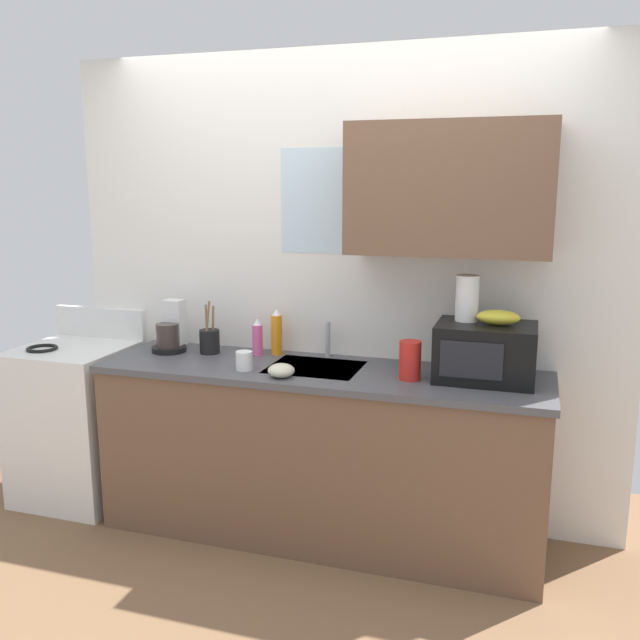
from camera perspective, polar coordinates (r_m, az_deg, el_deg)
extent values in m
cube|color=white|center=(3.68, 1.65, 2.56)|extent=(3.05, 0.10, 2.50)
cube|color=brown|center=(3.31, 10.80, 10.75)|extent=(0.96, 0.32, 0.62)
cube|color=silver|center=(3.61, 1.01, 9.95)|extent=(0.56, 0.02, 0.55)
cube|color=brown|center=(3.58, 0.00, -11.32)|extent=(2.25, 0.60, 0.86)
cube|color=#4C4C51|center=(3.43, 0.00, -4.38)|extent=(2.28, 0.63, 0.03)
cube|color=#9EA0A5|center=(3.48, -0.42, -5.08)|extent=(0.46, 0.38, 0.14)
cylinder|color=#B2B5BA|center=(3.64, 0.65, -1.63)|extent=(0.03, 0.03, 0.19)
cube|color=white|center=(4.24, -19.70, -8.09)|extent=(0.60, 0.60, 0.90)
torus|color=black|center=(4.11, -22.29, -2.22)|extent=(0.17, 0.17, 0.02)
cube|color=white|center=(4.32, -17.94, -0.19)|extent=(0.60, 0.04, 0.18)
cube|color=black|center=(3.30, 13.72, -2.64)|extent=(0.46, 0.34, 0.27)
cube|color=black|center=(3.13, 12.57, -3.32)|extent=(0.28, 0.01, 0.17)
ellipsoid|color=gold|center=(3.26, 14.73, 0.21)|extent=(0.20, 0.11, 0.07)
cylinder|color=white|center=(3.31, 12.25, 1.80)|extent=(0.11, 0.11, 0.22)
cylinder|color=black|center=(3.86, -12.55, -2.39)|extent=(0.19, 0.19, 0.03)
cylinder|color=#3F332D|center=(3.83, -12.68, -1.26)|extent=(0.12, 0.12, 0.13)
cube|color=silver|center=(3.89, -12.12, -0.22)|extent=(0.11, 0.09, 0.26)
cylinder|color=orange|center=(3.69, -3.66, -1.25)|extent=(0.06, 0.06, 0.22)
cone|color=white|center=(3.67, -3.68, 0.67)|extent=(0.05, 0.05, 0.04)
cylinder|color=#E55999|center=(3.70, -5.27, -1.68)|extent=(0.06, 0.06, 0.17)
cone|color=white|center=(3.68, -5.29, -0.16)|extent=(0.04, 0.04, 0.04)
cylinder|color=red|center=(3.25, 7.56, -3.37)|extent=(0.10, 0.10, 0.19)
cylinder|color=white|center=(3.41, -6.38, -3.42)|extent=(0.08, 0.08, 0.09)
cylinder|color=black|center=(3.77, -9.25, -1.79)|extent=(0.11, 0.11, 0.13)
cylinder|color=olive|center=(3.76, -9.50, -0.46)|extent=(0.02, 0.03, 0.23)
cylinder|color=olive|center=(3.75, -8.98, -0.50)|extent=(0.02, 0.01, 0.22)
cylinder|color=olive|center=(3.73, -9.44, -0.35)|extent=(0.03, 0.03, 0.25)
ellipsoid|color=beige|center=(3.28, -3.28, -4.25)|extent=(0.13, 0.13, 0.06)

